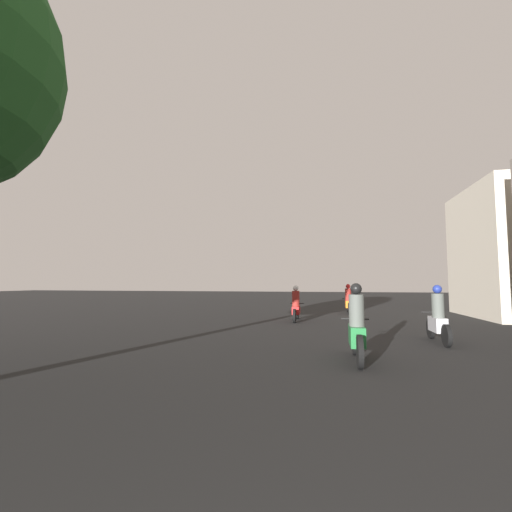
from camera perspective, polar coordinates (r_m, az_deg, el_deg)
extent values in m
cylinder|color=black|center=(8.46, 16.12, -13.36)|extent=(0.10, 0.65, 0.65)
cylinder|color=black|center=(7.17, 16.93, -15.00)|extent=(0.10, 0.65, 0.65)
cube|color=#1E6B33|center=(7.78, 16.45, -12.61)|extent=(0.30, 0.84, 0.42)
cylinder|color=black|center=(8.17, 16.16, -10.04)|extent=(0.60, 0.04, 0.04)
cylinder|color=#4C514C|center=(7.64, 16.42, -8.67)|extent=(0.32, 0.32, 0.67)
sphere|color=black|center=(7.62, 16.34, -5.27)|extent=(0.24, 0.24, 0.24)
cylinder|color=black|center=(11.65, 27.08, -10.71)|extent=(0.10, 0.58, 0.58)
cylinder|color=black|center=(10.31, 29.18, -11.52)|extent=(0.10, 0.58, 0.58)
cube|color=#ADADB2|center=(10.95, 28.03, -10.05)|extent=(0.30, 0.82, 0.40)
cylinder|color=black|center=(11.36, 27.32, -8.33)|extent=(0.60, 0.04, 0.04)
cylinder|color=#4C514C|center=(10.83, 28.05, -7.29)|extent=(0.32, 0.32, 0.66)
sphere|color=navy|center=(10.81, 27.96, -4.91)|extent=(0.24, 0.24, 0.24)
cylinder|color=black|center=(15.86, 6.94, -9.36)|extent=(0.10, 0.57, 0.57)
cylinder|color=black|center=(14.39, 6.43, -9.88)|extent=(0.10, 0.57, 0.57)
cube|color=red|center=(15.11, 6.69, -8.97)|extent=(0.30, 0.80, 0.34)
cylinder|color=black|center=(15.57, 6.84, -7.84)|extent=(0.60, 0.04, 0.04)
cylinder|color=maroon|center=(15.00, 6.65, -7.07)|extent=(0.32, 0.32, 0.67)
sphere|color=silver|center=(14.98, 6.63, -5.33)|extent=(0.24, 0.24, 0.24)
cylinder|color=black|center=(20.04, 15.03, -8.17)|extent=(0.10, 0.59, 0.59)
cylinder|color=black|center=(18.72, 15.26, -8.44)|extent=(0.10, 0.59, 0.59)
cube|color=orange|center=(19.36, 15.13, -7.75)|extent=(0.30, 0.83, 0.38)
cylinder|color=black|center=(19.78, 15.04, -6.84)|extent=(0.60, 0.04, 0.04)
cylinder|color=maroon|center=(19.26, 15.11, -6.23)|extent=(0.32, 0.32, 0.66)
sphere|color=#A51919|center=(19.25, 15.09, -4.89)|extent=(0.24, 0.24, 0.24)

